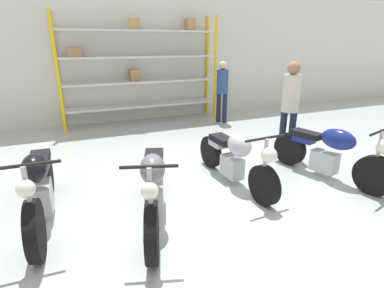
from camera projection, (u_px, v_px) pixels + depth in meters
name	position (u px, v px, depth m)	size (l,w,h in m)	color
ground_plane	(202.00, 197.00, 4.41)	(30.00, 30.00, 0.00)	#B2B7B7
back_wall	(127.00, 56.00, 8.24)	(30.00, 0.08, 3.60)	silver
shelving_rack	(141.00, 67.00, 8.12)	(4.29, 0.63, 2.87)	yellow
motorcycle_black	(40.00, 187.00, 3.71)	(0.68, 2.19, 1.05)	black
motorcycle_grey	(154.00, 187.00, 3.70)	(0.86, 2.08, 1.05)	black
motorcycle_silver	(235.00, 157.00, 4.70)	(0.65, 2.07, 0.97)	black
motorcycle_blue	(331.00, 153.00, 4.88)	(0.80, 2.04, 0.99)	black
person_browsing	(290.00, 101.00, 5.74)	(0.45, 0.45, 1.83)	#1E2338
person_near_rack	(222.00, 87.00, 8.23)	(0.45, 0.45, 1.68)	#1E2338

